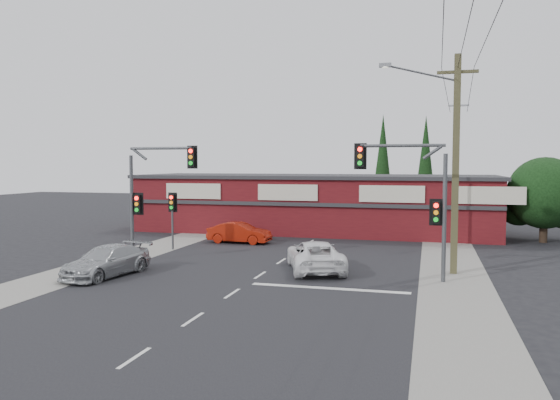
% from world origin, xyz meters
% --- Properties ---
extents(ground, '(120.00, 120.00, 0.00)m').
position_xyz_m(ground, '(0.00, 0.00, 0.00)').
color(ground, black).
rests_on(ground, ground).
extents(road_strip, '(14.00, 70.00, 0.01)m').
position_xyz_m(road_strip, '(0.00, 5.00, 0.01)').
color(road_strip, black).
rests_on(road_strip, ground).
extents(verge_left, '(3.00, 70.00, 0.02)m').
position_xyz_m(verge_left, '(-8.50, 5.00, 0.01)').
color(verge_left, gray).
rests_on(verge_left, ground).
extents(verge_right, '(3.00, 70.00, 0.02)m').
position_xyz_m(verge_right, '(8.50, 5.00, 0.01)').
color(verge_right, gray).
rests_on(verge_right, ground).
extents(stop_line, '(6.50, 0.35, 0.01)m').
position_xyz_m(stop_line, '(3.50, -1.50, 0.01)').
color(stop_line, silver).
rests_on(stop_line, ground).
extents(white_suv, '(3.90, 5.59, 1.42)m').
position_xyz_m(white_suv, '(2.19, 2.04, 0.71)').
color(white_suv, white).
rests_on(white_suv, ground).
extents(silver_suv, '(2.63, 4.92, 1.36)m').
position_xyz_m(silver_suv, '(-6.64, -1.71, 0.68)').
color(silver_suv, '#A8ACAE').
rests_on(silver_suv, ground).
extents(red_sedan, '(4.08, 1.53, 1.33)m').
position_xyz_m(red_sedan, '(-4.30, 9.56, 0.67)').
color(red_sedan, '#9B1909').
rests_on(red_sedan, ground).
extents(lane_dashes, '(0.12, 34.51, 0.01)m').
position_xyz_m(lane_dashes, '(0.00, -1.55, 0.01)').
color(lane_dashes, silver).
rests_on(lane_dashes, ground).
extents(shop_building, '(27.30, 8.40, 4.22)m').
position_xyz_m(shop_building, '(-0.99, 16.99, 2.13)').
color(shop_building, '#4F0F14').
rests_on(shop_building, ground).
extents(tree_cluster, '(5.90, 5.10, 5.50)m').
position_xyz_m(tree_cluster, '(14.69, 15.44, 2.90)').
color(tree_cluster, '#2D2116').
rests_on(tree_cluster, ground).
extents(conifer_near, '(1.80, 1.80, 9.25)m').
position_xyz_m(conifer_near, '(3.50, 24.00, 5.48)').
color(conifer_near, '#2D2116').
rests_on(conifer_near, ground).
extents(conifer_far, '(1.80, 1.80, 9.25)m').
position_xyz_m(conifer_far, '(7.00, 26.00, 5.48)').
color(conifer_far, '#2D2116').
rests_on(conifer_far, ground).
extents(traffic_mast_left, '(3.77, 0.27, 5.97)m').
position_xyz_m(traffic_mast_left, '(-6.43, 2.00, 3.93)').
color(traffic_mast_left, '#47494C').
rests_on(traffic_mast_left, ground).
extents(traffic_mast_right, '(3.96, 0.27, 5.97)m').
position_xyz_m(traffic_mast_right, '(6.86, 1.00, 3.95)').
color(traffic_mast_right, '#47494C').
rests_on(traffic_mast_right, ground).
extents(pedestal_signal, '(0.55, 0.27, 3.38)m').
position_xyz_m(pedestal_signal, '(-7.20, 6.01, 2.41)').
color(pedestal_signal, '#47494C').
rests_on(pedestal_signal, ground).
extents(utility_pole, '(4.38, 0.59, 10.00)m').
position_xyz_m(utility_pole, '(8.36, 2.99, 5.40)').
color(utility_pole, brown).
rests_on(utility_pole, ground).
extents(steel_pole, '(1.20, 0.16, 9.00)m').
position_xyz_m(steel_pole, '(9.00, 12.00, 4.70)').
color(steel_pole, gray).
rests_on(steel_pole, ground).
extents(power_lines, '(2.01, 29.00, 1.22)m').
position_xyz_m(power_lines, '(8.47, -2.47, 9.04)').
color(power_lines, black).
rests_on(power_lines, ground).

